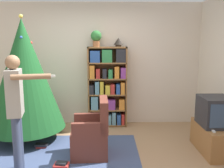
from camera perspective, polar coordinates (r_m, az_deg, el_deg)
The scene contains 14 objects.
ground_plane at distance 3.96m, azimuth -5.64°, elevation -17.29°, with size 14.00×14.00×0.00m, color #9E7A56.
wall_back at distance 5.43m, azimuth -4.31°, elevation 4.53°, with size 8.00×0.10×2.60m.
area_rug at distance 4.00m, azimuth -12.41°, elevation -17.14°, with size 2.52×2.16×0.01m.
bookshelf at distance 5.25m, azimuth -1.08°, elevation -0.58°, with size 0.81×0.31×1.68m.
tv_stand at distance 4.50m, azimuth 22.11°, elevation -11.47°, with size 0.45×0.92×0.45m.
television at distance 4.35m, azimuth 22.53°, elevation -5.80°, with size 0.47×0.53×0.47m.
game_remote at distance 4.13m, azimuth 22.09°, elevation -9.87°, with size 0.04×0.12×0.02m.
christmas_tree at distance 4.73m, azimuth -19.40°, elevation 1.99°, with size 1.39×1.39×2.26m.
armchair at distance 4.04m, azimuth -4.58°, elevation -11.73°, with size 0.60×0.59×0.92m.
standing_person at distance 3.57m, azimuth -21.06°, elevation -4.48°, with size 0.69×0.46×1.63m.
potted_plant at distance 5.18m, azimuth -3.64°, elevation 10.60°, with size 0.22×0.22×0.33m.
table_lamp at distance 5.18m, azimuth 1.47°, elevation 9.64°, with size 0.20×0.20×0.18m.
book_pile_near_tree at distance 4.57m, azimuth -15.81°, elevation -13.36°, with size 0.21×0.15×0.07m.
book_pile_by_chair at distance 3.84m, azimuth -11.46°, elevation -17.70°, with size 0.22×0.17×0.09m.
Camera 1 is at (0.31, -3.51, 1.81)m, focal length 40.00 mm.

